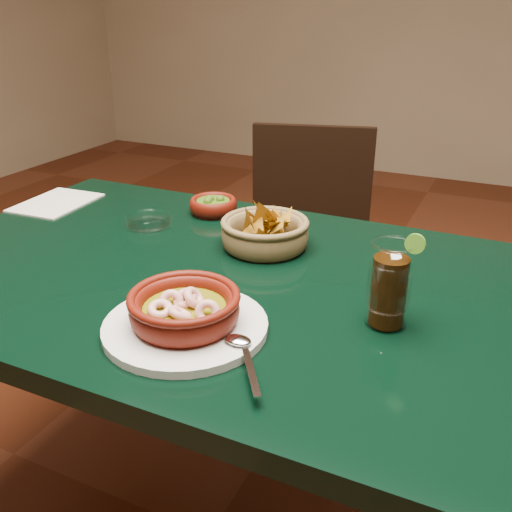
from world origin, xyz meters
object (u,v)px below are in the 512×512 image
at_px(shrimp_plate, 185,313).
at_px(chip_basket, 265,233).
at_px(dining_table, 198,311).
at_px(cola_drink, 389,286).
at_px(dining_chair, 306,256).

bearing_deg(shrimp_plate, chip_basket, 93.77).
bearing_deg(dining_table, shrimp_plate, -63.38).
height_order(shrimp_plate, cola_drink, cola_drink).
bearing_deg(dining_chair, cola_drink, -61.41).
relative_size(dining_table, cola_drink, 7.29).
xyz_separation_m(shrimp_plate, chip_basket, (-0.02, 0.36, 0.00)).
distance_m(dining_table, chip_basket, 0.22).
relative_size(dining_table, chip_basket, 5.49).
bearing_deg(dining_table, dining_chair, 91.92).
height_order(shrimp_plate, chip_basket, chip_basket).
distance_m(dining_chair, chip_basket, 0.64).
xyz_separation_m(dining_chair, cola_drink, (0.41, -0.76, 0.34)).
relative_size(dining_chair, shrimp_plate, 2.72).
bearing_deg(cola_drink, chip_basket, 146.52).
distance_m(shrimp_plate, chip_basket, 0.36).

